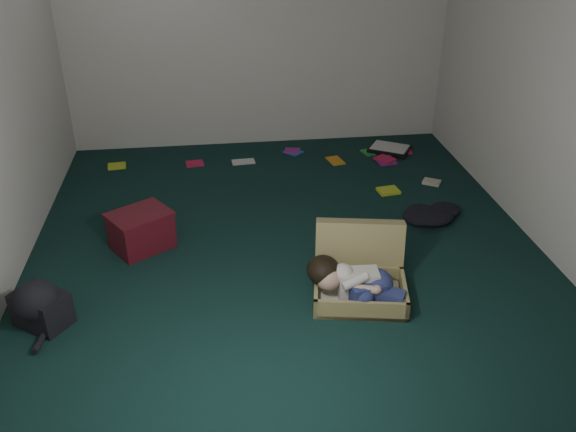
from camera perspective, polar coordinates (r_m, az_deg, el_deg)
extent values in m
plane|color=black|center=(4.88, -0.23, -2.77)|extent=(4.50, 4.50, 0.00)
plane|color=silver|center=(6.53, -2.88, 17.62)|extent=(4.50, 0.00, 4.50)
plane|color=silver|center=(2.32, 6.78, -4.09)|extent=(4.50, 0.00, 4.50)
plane|color=silver|center=(5.00, 23.66, 11.88)|extent=(0.00, 4.50, 4.50)
cube|color=#9E9057|center=(4.26, 6.74, -7.08)|extent=(0.70, 0.56, 0.14)
cube|color=beige|center=(4.28, 6.71, -7.46)|extent=(0.64, 0.50, 0.02)
cube|color=#9E9057|center=(4.42, 6.68, -3.24)|extent=(0.66, 0.31, 0.46)
cube|color=silver|center=(4.20, 6.56, -6.30)|extent=(0.28, 0.17, 0.20)
sphere|color=tan|center=(4.14, 3.80, -5.83)|extent=(0.17, 0.17, 0.17)
ellipsoid|color=black|center=(4.16, 3.32, -5.07)|extent=(0.23, 0.24, 0.20)
ellipsoid|color=navy|center=(4.21, 8.40, -6.26)|extent=(0.21, 0.24, 0.20)
cube|color=navy|center=(4.13, 7.49, -7.13)|extent=(0.25, 0.16, 0.13)
cube|color=navy|center=(4.15, 9.35, -7.49)|extent=(0.24, 0.20, 0.10)
sphere|color=white|center=(4.19, 10.47, -7.49)|extent=(0.10, 0.10, 0.10)
sphere|color=white|center=(4.15, 10.55, -8.10)|extent=(0.09, 0.09, 0.09)
cylinder|color=tan|center=(4.08, 7.30, -6.79)|extent=(0.17, 0.08, 0.06)
cube|color=#57111B|center=(4.92, -13.56, -1.44)|extent=(0.54, 0.51, 0.29)
cube|color=#57111B|center=(4.85, -13.76, 0.14)|extent=(0.57, 0.54, 0.02)
cube|color=black|center=(6.70, 9.48, 6.17)|extent=(0.52, 0.48, 0.05)
cube|color=white|center=(6.69, 9.50, 6.40)|extent=(0.46, 0.43, 0.01)
cube|color=#C4DA26|center=(6.48, -15.71, 4.49)|extent=(0.18, 0.14, 0.02)
cube|color=#D21C48|center=(6.38, -8.71, 4.90)|extent=(0.23, 0.22, 0.02)
cube|color=silver|center=(6.37, -4.20, 5.11)|extent=(0.18, 0.21, 0.02)
cube|color=#205DB2|center=(6.59, 0.51, 6.03)|extent=(0.19, 0.22, 0.02)
cube|color=orange|center=(6.40, 4.46, 5.21)|extent=(0.23, 0.21, 0.02)
cube|color=green|center=(6.66, 7.84, 5.99)|extent=(0.19, 0.15, 0.02)
cube|color=#952591|center=(6.45, 9.09, 5.11)|extent=(0.23, 0.23, 0.02)
cube|color=beige|center=(6.05, 13.29, 3.05)|extent=(0.17, 0.21, 0.02)
cube|color=#C4DA26|center=(5.80, 9.37, 2.30)|extent=(0.20, 0.23, 0.02)
cube|color=#D21C48|center=(6.72, 10.66, 5.98)|extent=(0.23, 0.21, 0.02)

